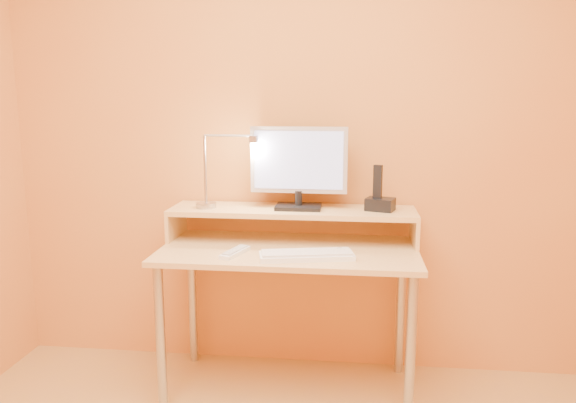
# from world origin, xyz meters

# --- Properties ---
(wall_back) EXTENTS (3.00, 0.04, 2.50)m
(wall_back) POSITION_xyz_m (0.00, 1.50, 1.25)
(wall_back) COLOR #D18B40
(wall_back) RESTS_ON floor
(desk_leg_fl) EXTENTS (0.04, 0.04, 0.69)m
(desk_leg_fl) POSITION_xyz_m (-0.55, 0.93, 0.35)
(desk_leg_fl) COLOR #AFAFB4
(desk_leg_fl) RESTS_ON floor
(desk_leg_fr) EXTENTS (0.04, 0.04, 0.69)m
(desk_leg_fr) POSITION_xyz_m (0.55, 0.93, 0.35)
(desk_leg_fr) COLOR #AFAFB4
(desk_leg_fr) RESTS_ON floor
(desk_leg_bl) EXTENTS (0.04, 0.04, 0.69)m
(desk_leg_bl) POSITION_xyz_m (-0.55, 1.43, 0.35)
(desk_leg_bl) COLOR #AFAFB4
(desk_leg_bl) RESTS_ON floor
(desk_leg_br) EXTENTS (0.04, 0.04, 0.69)m
(desk_leg_br) POSITION_xyz_m (0.55, 1.43, 0.35)
(desk_leg_br) COLOR #AFAFB4
(desk_leg_br) RESTS_ON floor
(desk_lower) EXTENTS (1.20, 0.60, 0.02)m
(desk_lower) POSITION_xyz_m (0.00, 1.18, 0.71)
(desk_lower) COLOR #EFC77F
(desk_lower) RESTS_ON floor
(shelf_riser_left) EXTENTS (0.02, 0.30, 0.14)m
(shelf_riser_left) POSITION_xyz_m (-0.59, 1.33, 0.79)
(shelf_riser_left) COLOR #EFC77F
(shelf_riser_left) RESTS_ON desk_lower
(shelf_riser_right) EXTENTS (0.02, 0.30, 0.14)m
(shelf_riser_right) POSITION_xyz_m (0.59, 1.33, 0.79)
(shelf_riser_right) COLOR #EFC77F
(shelf_riser_right) RESTS_ON desk_lower
(desk_shelf) EXTENTS (1.20, 0.30, 0.02)m
(desk_shelf) POSITION_xyz_m (0.00, 1.33, 0.87)
(desk_shelf) COLOR #EFC77F
(desk_shelf) RESTS_ON desk_lower
(monitor_foot) EXTENTS (0.22, 0.16, 0.02)m
(monitor_foot) POSITION_xyz_m (0.03, 1.33, 0.89)
(monitor_foot) COLOR black
(monitor_foot) RESTS_ON desk_shelf
(monitor_neck) EXTENTS (0.04, 0.04, 0.07)m
(monitor_neck) POSITION_xyz_m (0.03, 1.33, 0.93)
(monitor_neck) COLOR black
(monitor_neck) RESTS_ON monitor_foot
(monitor_panel) EXTENTS (0.47, 0.04, 0.32)m
(monitor_panel) POSITION_xyz_m (0.03, 1.34, 1.12)
(monitor_panel) COLOR #B2B2B5
(monitor_panel) RESTS_ON monitor_neck
(monitor_back) EXTENTS (0.42, 0.02, 0.27)m
(monitor_back) POSITION_xyz_m (0.03, 1.36, 1.12)
(monitor_back) COLOR black
(monitor_back) RESTS_ON monitor_panel
(monitor_screen) EXTENTS (0.43, 0.01, 0.28)m
(monitor_screen) POSITION_xyz_m (0.03, 1.32, 1.12)
(monitor_screen) COLOR #96A0D6
(monitor_screen) RESTS_ON monitor_panel
(lamp_base) EXTENTS (0.10, 0.10, 0.02)m
(lamp_base) POSITION_xyz_m (-0.42, 1.30, 0.89)
(lamp_base) COLOR #AFAFB4
(lamp_base) RESTS_ON desk_shelf
(lamp_post) EXTENTS (0.01, 0.01, 0.33)m
(lamp_post) POSITION_xyz_m (-0.42, 1.30, 1.07)
(lamp_post) COLOR #AFAFB4
(lamp_post) RESTS_ON lamp_base
(lamp_arm) EXTENTS (0.24, 0.01, 0.01)m
(lamp_arm) POSITION_xyz_m (-0.30, 1.30, 1.24)
(lamp_arm) COLOR #AFAFB4
(lamp_arm) RESTS_ON lamp_post
(lamp_head) EXTENTS (0.04, 0.04, 0.03)m
(lamp_head) POSITION_xyz_m (-0.18, 1.30, 1.22)
(lamp_head) COLOR #AFAFB4
(lamp_head) RESTS_ON lamp_arm
(lamp_bulb) EXTENTS (0.03, 0.03, 0.00)m
(lamp_bulb) POSITION_xyz_m (-0.18, 1.30, 1.20)
(lamp_bulb) COLOR #FFEAC6
(lamp_bulb) RESTS_ON lamp_head
(phone_dock) EXTENTS (0.15, 0.14, 0.06)m
(phone_dock) POSITION_xyz_m (0.42, 1.33, 0.91)
(phone_dock) COLOR black
(phone_dock) RESTS_ON desk_shelf
(phone_handset) EXTENTS (0.05, 0.04, 0.16)m
(phone_handset) POSITION_xyz_m (0.41, 1.33, 1.02)
(phone_handset) COLOR black
(phone_handset) RESTS_ON phone_dock
(phone_led) EXTENTS (0.01, 0.00, 0.04)m
(phone_led) POSITION_xyz_m (0.47, 1.28, 0.91)
(phone_led) COLOR #1242F4
(phone_led) RESTS_ON phone_dock
(keyboard) EXTENTS (0.43, 0.21, 0.02)m
(keyboard) POSITION_xyz_m (0.10, 1.02, 0.73)
(keyboard) COLOR white
(keyboard) RESTS_ON desk_lower
(mouse) EXTENTS (0.07, 0.11, 0.03)m
(mouse) POSITION_xyz_m (0.24, 1.08, 0.74)
(mouse) COLOR white
(mouse) RESTS_ON desk_lower
(remote_control) EXTENTS (0.11, 0.21, 0.02)m
(remote_control) POSITION_xyz_m (-0.23, 1.04, 0.73)
(remote_control) COLOR white
(remote_control) RESTS_ON desk_lower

